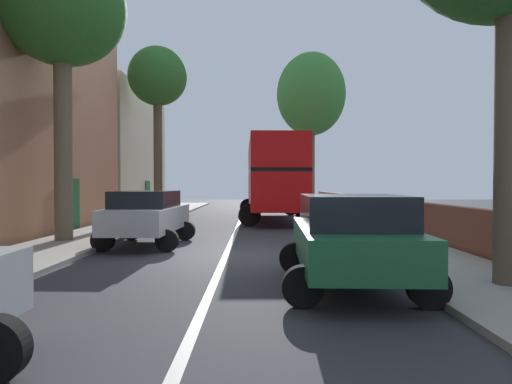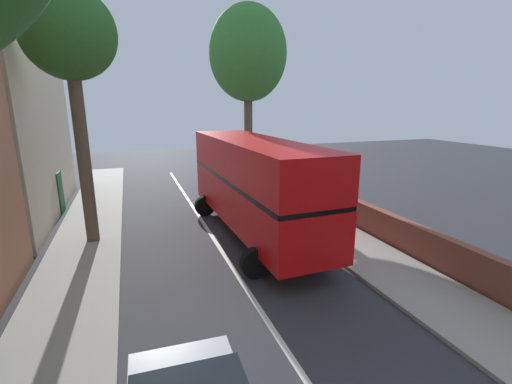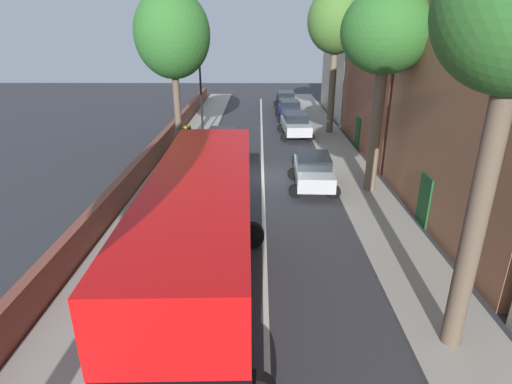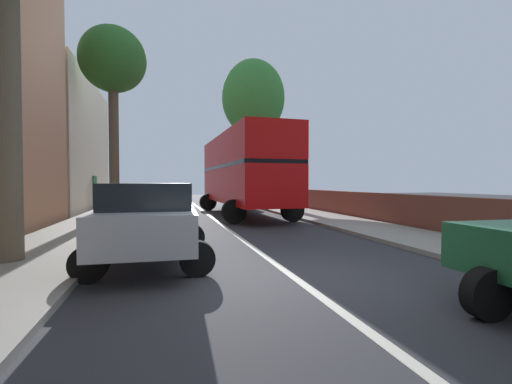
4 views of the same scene
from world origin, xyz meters
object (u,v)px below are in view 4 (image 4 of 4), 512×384
(street_tree_left_4, at_px, (113,63))
(street_tree_right_3, at_px, (253,99))
(double_decker_bus, at_px, (243,169))
(parked_car_silver_left_4, at_px, (150,218))

(street_tree_left_4, bearing_deg, street_tree_right_3, 42.89)
(double_decker_bus, xyz_separation_m, street_tree_right_3, (3.26, 10.37, 6.26))
(double_decker_bus, height_order, parked_car_silver_left_4, double_decker_bus)
(double_decker_bus, distance_m, parked_car_silver_left_4, 10.63)
(double_decker_bus, height_order, street_tree_left_4, street_tree_left_4)
(street_tree_right_3, bearing_deg, parked_car_silver_left_4, -110.44)
(parked_car_silver_left_4, bearing_deg, double_decker_bus, 66.50)
(parked_car_silver_left_4, height_order, street_tree_left_4, street_tree_left_4)
(street_tree_right_3, bearing_deg, double_decker_bus, -107.47)
(parked_car_silver_left_4, bearing_deg, street_tree_right_3, 69.56)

